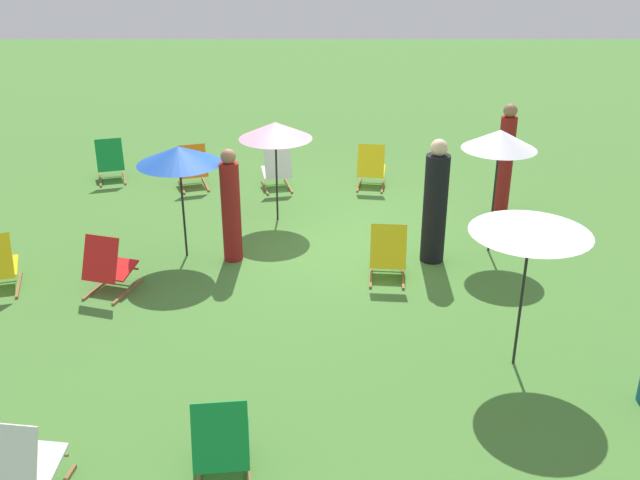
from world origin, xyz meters
TOP-DOWN VIEW (x-y plane):
  - ground_plane at (0.00, 0.00)m, footprint 40.00×40.00m
  - deckchair_0 at (-0.94, -2.30)m, footprint 0.58×0.82m
  - deckchair_3 at (3.92, -2.66)m, footprint 0.67×0.86m
  - deckchair_4 at (2.78, 1.77)m, footprint 0.68×0.87m
  - deckchair_5 at (0.78, -2.22)m, footprint 0.63×0.84m
  - deckchair_6 at (2.50, 5.51)m, footprint 0.57×0.82m
  - deckchair_7 at (-0.92, 1.38)m, footprint 0.54×0.80m
  - deckchair_8 at (2.32, -2.28)m, footprint 0.68×0.87m
  - deckchair_9 at (0.86, 5.22)m, footprint 0.55×0.81m
  - umbrella_0 at (1.96, 0.64)m, footprint 1.18×1.18m
  - umbrella_1 at (-2.52, 0.49)m, footprint 1.06×1.06m
  - umbrella_2 at (-2.16, 3.44)m, footprint 1.27×1.27m
  - umbrella_3 at (0.70, -0.74)m, footprint 1.16×1.16m
  - person_0 at (1.26, 0.76)m, footprint 0.31×0.31m
  - person_2 at (-1.62, 0.79)m, footprint 0.40×0.40m
  - person_3 at (-3.03, -1.05)m, footprint 0.34×0.34m

SIDE VIEW (x-z plane):
  - ground_plane at x=0.00m, z-range 0.00..0.00m
  - deckchair_0 at x=-0.94m, z-range -0.05..0.79m
  - deckchair_3 at x=3.92m, z-range -0.05..0.79m
  - deckchair_4 at x=2.78m, z-range -0.05..0.79m
  - deckchair_5 at x=0.78m, z-range -0.05..0.79m
  - deckchair_6 at x=2.50m, z-range -0.05..0.79m
  - deckchair_7 at x=-0.92m, z-range -0.05..0.79m
  - deckchair_8 at x=2.32m, z-range -0.05..0.79m
  - deckchair_9 at x=0.86m, z-range -0.05..0.79m
  - person_0 at x=1.26m, z-range -0.03..1.63m
  - person_2 at x=-1.62m, z-range -0.05..1.76m
  - person_3 at x=-3.03m, z-range -0.02..1.83m
  - umbrella_3 at x=0.70m, z-range 0.69..2.33m
  - umbrella_0 at x=1.96m, z-range 0.70..2.37m
  - umbrella_2 at x=-2.16m, z-range 0.79..2.59m
  - umbrella_1 at x=-2.52m, z-range 0.79..2.64m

